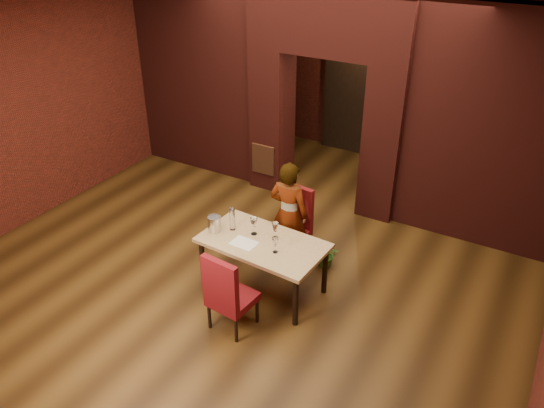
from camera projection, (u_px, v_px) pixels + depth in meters
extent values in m
plane|color=#482E12|center=(259.00, 258.00, 7.18)|extent=(8.00, 8.00, 0.00)
cube|color=silver|center=(255.00, 10.00, 5.59)|extent=(7.00, 8.00, 0.04)
cube|color=maroon|center=(375.00, 70.00, 9.38)|extent=(7.00, 0.04, 3.20)
cube|color=maroon|center=(58.00, 101.00, 7.91)|extent=(0.04, 8.00, 3.20)
cube|color=maroon|center=(272.00, 119.00, 8.52)|extent=(0.55, 0.55, 2.30)
cube|color=maroon|center=(385.00, 143.00, 7.69)|extent=(0.55, 0.55, 2.30)
cube|color=maroon|center=(332.00, 22.00, 7.31)|extent=(2.45, 0.55, 0.90)
cube|color=maroon|center=(200.00, 79.00, 8.91)|extent=(2.28, 0.35, 3.20)
cube|color=maroon|center=(493.00, 132.00, 6.85)|extent=(2.28, 0.35, 3.20)
cube|color=#98512C|center=(263.00, 160.00, 8.60)|extent=(0.40, 0.03, 0.50)
cube|color=black|center=(351.00, 97.00, 9.79)|extent=(0.90, 0.08, 2.10)
cube|color=black|center=(350.00, 97.00, 9.76)|extent=(1.02, 0.04, 2.22)
cube|color=tan|center=(263.00, 265.00, 6.46)|extent=(1.53, 0.91, 0.70)
cube|color=maroon|center=(289.00, 226.00, 6.95)|extent=(0.50, 0.50, 1.01)
cube|color=maroon|center=(232.00, 290.00, 5.81)|extent=(0.49, 0.49, 1.00)
imported|color=beige|center=(289.00, 213.00, 6.80)|extent=(0.54, 0.37, 1.44)
cube|color=silver|center=(244.00, 243.00, 6.25)|extent=(0.31, 0.24, 0.00)
cylinder|color=silver|center=(214.00, 224.00, 6.43)|extent=(0.16, 0.16, 0.20)
cylinder|color=silver|center=(232.00, 219.00, 6.44)|extent=(0.07, 0.07, 0.30)
imported|color=#31661E|center=(327.00, 254.00, 6.94)|extent=(0.38, 0.35, 0.37)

